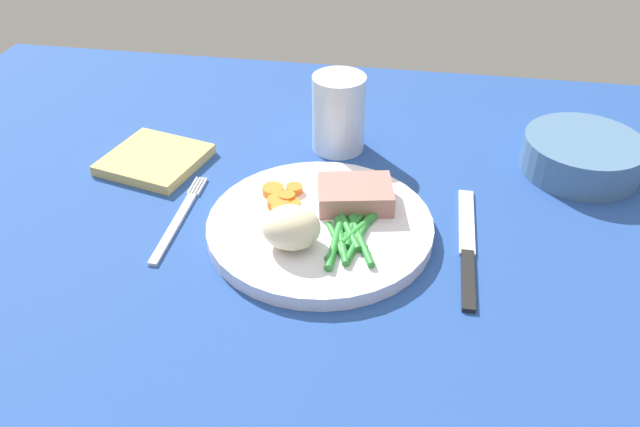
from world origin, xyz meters
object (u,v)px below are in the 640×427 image
at_px(meat_portion, 355,195).
at_px(napkin, 155,160).
at_px(water_glass, 338,118).
at_px(salad_bowl, 582,153).
at_px(knife, 467,248).
at_px(dinner_plate, 320,227).
at_px(fork, 179,218).

height_order(meat_portion, napkin, meat_portion).
distance_m(water_glass, napkin, 0.24).
xyz_separation_m(salad_bowl, napkin, (-0.53, -0.07, -0.02)).
bearing_deg(knife, salad_bowl, 52.73).
bearing_deg(napkin, meat_portion, -14.43).
distance_m(dinner_plate, meat_portion, 0.06).
bearing_deg(meat_portion, napkin, 165.57).
bearing_deg(fork, dinner_plate, 4.29).
bearing_deg(napkin, water_glass, 19.70).
bearing_deg(dinner_plate, knife, -1.02).
distance_m(fork, salad_bowl, 0.50).
relative_size(dinner_plate, salad_bowl, 1.71).
bearing_deg(fork, meat_portion, 15.41).
distance_m(meat_portion, napkin, 0.28).
distance_m(dinner_plate, knife, 0.16).
distance_m(fork, napkin, 0.13).
distance_m(dinner_plate, fork, 0.16).
distance_m(meat_portion, water_glass, 0.16).
height_order(dinner_plate, napkin, dinner_plate).
bearing_deg(napkin, dinner_plate, -24.80).
relative_size(knife, water_glass, 2.03).
height_order(water_glass, salad_bowl, water_glass).
distance_m(knife, water_glass, 0.26).
relative_size(meat_portion, fork, 0.50).
distance_m(dinner_plate, napkin, 0.26).
bearing_deg(meat_portion, knife, -18.33).
xyz_separation_m(dinner_plate, water_glass, (-0.01, 0.19, 0.04)).
bearing_deg(water_glass, napkin, -160.30).
relative_size(fork, napkin, 1.45).
xyz_separation_m(knife, napkin, (-0.39, 0.11, 0.00)).
bearing_deg(fork, salad_bowl, 24.95).
height_order(meat_portion, salad_bowl, salad_bowl).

